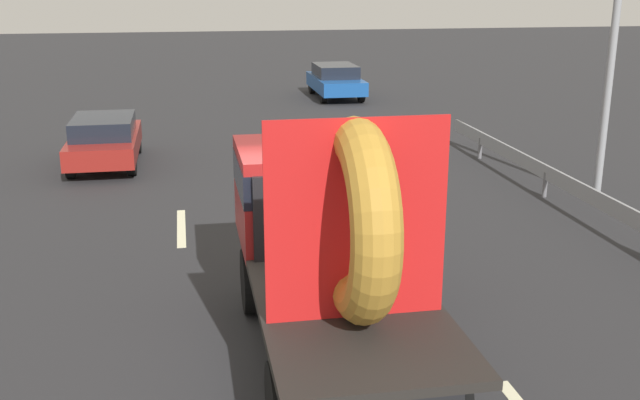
# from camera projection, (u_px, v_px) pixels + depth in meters

# --- Properties ---
(ground_plane) EXTENTS (120.00, 120.00, 0.00)m
(ground_plane) POSITION_uv_depth(u_px,v_px,m) (311.00, 343.00, 9.74)
(ground_plane) COLOR #28282B
(flatbed_truck) EXTENTS (2.02, 5.21, 3.26)m
(flatbed_truck) POSITION_uv_depth(u_px,v_px,m) (325.00, 224.00, 9.40)
(flatbed_truck) COLOR black
(flatbed_truck) RESTS_ON ground_plane
(distant_sedan) EXTENTS (1.63, 3.81, 1.24)m
(distant_sedan) POSITION_uv_depth(u_px,v_px,m) (105.00, 139.00, 18.82)
(distant_sedan) COLOR black
(distant_sedan) RESTS_ON ground_plane
(traffic_light) EXTENTS (0.42, 0.36, 6.31)m
(traffic_light) POSITION_uv_depth(u_px,v_px,m) (618.00, 4.00, 15.01)
(traffic_light) COLOR gray
(traffic_light) RESTS_ON ground_plane
(guardrail) EXTENTS (0.10, 14.71, 0.71)m
(guardrail) POSITION_uv_depth(u_px,v_px,m) (591.00, 197.00, 14.36)
(guardrail) COLOR gray
(guardrail) RESTS_ON ground_plane
(lane_dash_left_far) EXTENTS (0.16, 2.26, 0.01)m
(lane_dash_left_far) POSITION_uv_depth(u_px,v_px,m) (181.00, 228.00, 14.23)
(lane_dash_left_far) COLOR beige
(lane_dash_left_far) RESTS_ON ground_plane
(lane_dash_right_far) EXTENTS (0.16, 2.30, 0.01)m
(lane_dash_right_far) POSITION_uv_depth(u_px,v_px,m) (364.00, 211.00, 15.26)
(lane_dash_right_far) COLOR beige
(lane_dash_right_far) RESTS_ON ground_plane
(oncoming_car) EXTENTS (1.70, 3.97, 1.30)m
(oncoming_car) POSITION_uv_depth(u_px,v_px,m) (336.00, 80.00, 29.52)
(oncoming_car) COLOR black
(oncoming_car) RESTS_ON ground_plane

